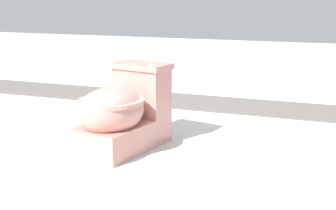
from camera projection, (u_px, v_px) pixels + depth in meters
ground_plane at (91, 146)px, 2.94m from camera, size 14.00×14.00×0.00m
gravel_strip at (221, 104)px, 4.01m from camera, size 0.56×8.00×0.01m
toilet at (122, 114)px, 2.84m from camera, size 0.70×0.50×0.52m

